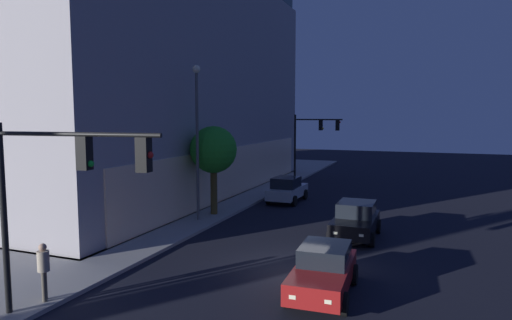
# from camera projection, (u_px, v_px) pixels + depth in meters

# --- Properties ---
(ground_plane) EXTENTS (120.00, 120.00, 0.00)m
(ground_plane) POSITION_uv_depth(u_px,v_px,m) (291.00, 270.00, 17.06)
(ground_plane) COLOR black
(modern_building) EXTENTS (31.50, 27.25, 19.27)m
(modern_building) POSITION_uv_depth(u_px,v_px,m) (84.00, 70.00, 36.15)
(modern_building) COLOR #4C4C51
(modern_building) RESTS_ON ground
(traffic_light_near_corner) EXTENTS (0.70, 5.11, 5.56)m
(traffic_light_near_corner) POSITION_uv_depth(u_px,v_px,m) (61.00, 179.00, 12.11)
(traffic_light_near_corner) COLOR black
(traffic_light_near_corner) RESTS_ON sidewalk_corner
(traffic_light_far_corner) EXTENTS (0.46, 4.28, 5.82)m
(traffic_light_far_corner) POSITION_uv_depth(u_px,v_px,m) (313.00, 134.00, 39.48)
(traffic_light_far_corner) COLOR black
(traffic_light_far_corner) RESTS_ON sidewalk_corner
(street_lamp_sidewalk) EXTENTS (0.44, 0.44, 8.45)m
(street_lamp_sidewalk) POSITION_uv_depth(u_px,v_px,m) (197.00, 124.00, 24.18)
(street_lamp_sidewalk) COLOR #525252
(street_lamp_sidewalk) RESTS_ON sidewalk_corner
(sidewalk_tree) EXTENTS (2.73, 2.73, 5.15)m
(sidewalk_tree) POSITION_uv_depth(u_px,v_px,m) (213.00, 150.00, 25.74)
(sidewalk_tree) COLOR #52421E
(sidewalk_tree) RESTS_ON sidewalk_corner
(pedestrian_waiting) EXTENTS (0.36, 0.36, 1.82)m
(pedestrian_waiting) POSITION_uv_depth(u_px,v_px,m) (44.00, 267.00, 13.78)
(pedestrian_waiting) COLOR #4C473D
(pedestrian_waiting) RESTS_ON sidewalk_corner
(car_red) EXTENTS (4.25, 2.09, 1.61)m
(car_red) POSITION_uv_depth(u_px,v_px,m) (323.00, 270.00, 14.68)
(car_red) COLOR maroon
(car_red) RESTS_ON ground
(car_black) EXTENTS (4.15, 2.13, 1.70)m
(car_black) POSITION_uv_depth(u_px,v_px,m) (356.00, 220.00, 21.57)
(car_black) COLOR black
(car_black) RESTS_ON ground
(car_silver) EXTENTS (4.21, 2.07, 1.73)m
(car_silver) POSITION_uv_depth(u_px,v_px,m) (287.00, 189.00, 30.38)
(car_silver) COLOR #B7BABF
(car_silver) RESTS_ON ground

